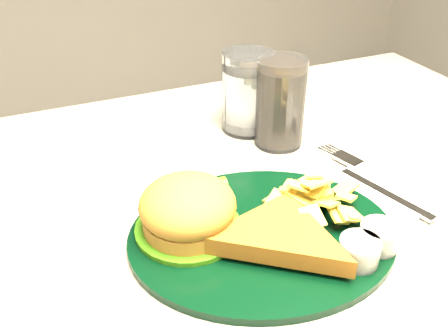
% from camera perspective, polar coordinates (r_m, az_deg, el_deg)
% --- Properties ---
extents(dinner_plate, '(0.38, 0.33, 0.07)m').
position_cam_1_polar(dinner_plate, '(0.59, 4.54, -5.24)').
color(dinner_plate, black).
rests_on(dinner_plate, table).
extents(water_glass, '(0.11, 0.11, 0.13)m').
position_cam_1_polar(water_glass, '(0.83, 2.70, 8.64)').
color(water_glass, white).
rests_on(water_glass, table).
extents(cola_glass, '(0.09, 0.09, 0.14)m').
position_cam_1_polar(cola_glass, '(0.78, 6.46, 7.38)').
color(cola_glass, black).
rests_on(cola_glass, table).
extents(fork_napkin, '(0.19, 0.22, 0.01)m').
position_cam_1_polar(fork_napkin, '(0.72, 17.40, -2.34)').
color(fork_napkin, white).
rests_on(fork_napkin, table).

